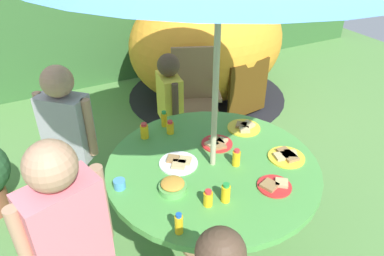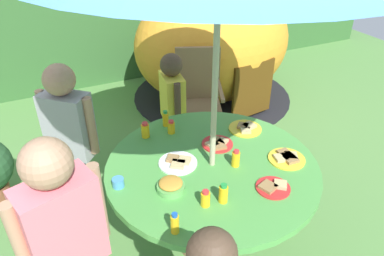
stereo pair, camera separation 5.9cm
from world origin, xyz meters
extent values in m
cube|color=#548442|center=(0.00, 0.00, -0.01)|extent=(10.00, 10.00, 0.02)
cube|color=#33602D|center=(0.00, 3.41, 0.94)|extent=(9.00, 0.70, 1.89)
cylinder|color=#93704C|center=(0.00, 0.00, 0.01)|extent=(0.48, 0.48, 0.03)
cylinder|color=#93704C|center=(0.00, 0.00, 0.34)|extent=(0.13, 0.13, 0.67)
cylinder|color=#519E47|center=(0.00, 0.00, 0.70)|extent=(1.39, 1.39, 0.04)
cylinder|color=#B7AD8C|center=(0.00, 0.00, 1.14)|extent=(0.04, 0.04, 2.29)
cylinder|color=brown|center=(0.20, 1.02, 0.21)|extent=(0.04, 0.04, 0.41)
cylinder|color=brown|center=(0.57, 0.87, 0.21)|extent=(0.04, 0.04, 0.41)
cylinder|color=brown|center=(0.37, 1.44, 0.21)|extent=(0.04, 0.04, 0.41)
cylinder|color=brown|center=(0.74, 1.29, 0.21)|extent=(0.04, 0.04, 0.41)
cube|color=brown|center=(0.47, 1.15, 0.43)|extent=(0.59, 0.62, 0.04)
cube|color=brown|center=(0.56, 1.36, 0.72)|extent=(0.42, 0.20, 0.54)
cube|color=brown|center=(0.29, 1.23, 0.65)|extent=(0.22, 0.47, 0.03)
cube|color=brown|center=(0.66, 1.08, 0.65)|extent=(0.22, 0.47, 0.03)
ellipsoid|color=orange|center=(1.14, 2.13, 0.71)|extent=(2.18, 1.83, 1.41)
cylinder|color=black|center=(1.14, 2.13, 0.01)|extent=(2.28, 2.28, 0.01)
cube|color=#4B310D|center=(1.24, 1.37, 0.39)|extent=(0.55, 0.11, 0.64)
cylinder|color=brown|center=(0.13, 1.03, 0.25)|extent=(0.07, 0.07, 0.51)
cylinder|color=brown|center=(0.11, 0.91, 0.25)|extent=(0.07, 0.07, 0.51)
cube|color=yellow|center=(0.12, 0.97, 0.72)|extent=(0.20, 0.31, 0.43)
cylinder|color=#4C3828|center=(0.14, 1.14, 0.74)|extent=(0.05, 0.05, 0.38)
cylinder|color=#4C3828|center=(0.10, 0.81, 0.74)|extent=(0.05, 0.05, 0.38)
sphere|color=#4C3828|center=(0.12, 0.97, 1.03)|extent=(0.19, 0.19, 0.19)
cylinder|color=#3F3F47|center=(-0.83, 0.77, 0.29)|extent=(0.08, 0.08, 0.58)
cylinder|color=#3F3F47|center=(-0.73, 0.68, 0.29)|extent=(0.08, 0.08, 0.58)
cube|color=#99999E|center=(-0.78, 0.72, 0.82)|extent=(0.37, 0.36, 0.49)
cylinder|color=tan|center=(-0.92, 0.85, 0.84)|extent=(0.06, 0.06, 0.44)
cylinder|color=tan|center=(-0.64, 0.60, 0.84)|extent=(0.06, 0.06, 0.44)
sphere|color=tan|center=(-0.78, 0.72, 1.17)|extent=(0.22, 0.22, 0.22)
cube|color=#EA727F|center=(-0.96, -0.29, 0.87)|extent=(0.39, 0.29, 0.52)
cylinder|color=tan|center=(-1.15, -0.34, 0.89)|extent=(0.07, 0.07, 0.46)
cylinder|color=tan|center=(-0.77, -0.23, 0.89)|extent=(0.07, 0.07, 0.46)
sphere|color=tan|center=(-0.96, -0.29, 1.24)|extent=(0.23, 0.23, 0.23)
sphere|color=#4C3828|center=(-0.47, -0.87, 1.06)|extent=(0.20, 0.20, 0.20)
cylinder|color=#66B259|center=(-0.34, -0.12, 0.74)|extent=(0.17, 0.17, 0.04)
ellipsoid|color=gold|center=(-0.34, -0.12, 0.77)|extent=(0.14, 0.14, 0.04)
cylinder|color=white|center=(-0.20, 0.10, 0.73)|extent=(0.25, 0.25, 0.01)
cube|color=tan|center=(-0.16, 0.09, 0.74)|extent=(0.11, 0.11, 0.02)
cube|color=#9E7547|center=(-0.22, 0.14, 0.74)|extent=(0.10, 0.10, 0.02)
cube|color=tan|center=(-0.21, 0.07, 0.74)|extent=(0.12, 0.12, 0.02)
cylinder|color=yellow|center=(0.42, 0.27, 0.73)|extent=(0.25, 0.25, 0.01)
cube|color=tan|center=(0.46, 0.27, 0.74)|extent=(0.10, 0.10, 0.02)
cube|color=#9E7547|center=(0.41, 0.29, 0.74)|extent=(0.11, 0.11, 0.02)
cube|color=tan|center=(0.40, 0.23, 0.74)|extent=(0.09, 0.09, 0.02)
cylinder|color=red|center=(0.14, 0.18, 0.73)|extent=(0.22, 0.22, 0.01)
cube|color=tan|center=(0.18, 0.17, 0.74)|extent=(0.09, 0.09, 0.02)
cube|color=#9E7547|center=(0.14, 0.21, 0.74)|extent=(0.07, 0.07, 0.02)
cube|color=tan|center=(0.09, 0.17, 0.74)|extent=(0.09, 0.09, 0.02)
cube|color=#9E7547|center=(0.13, 0.14, 0.74)|extent=(0.10, 0.10, 0.02)
cylinder|color=red|center=(0.22, -0.37, 0.73)|extent=(0.21, 0.21, 0.01)
cube|color=tan|center=(0.26, -0.37, 0.74)|extent=(0.10, 0.10, 0.02)
cube|color=#9E7547|center=(0.18, -0.36, 0.74)|extent=(0.11, 0.11, 0.02)
cylinder|color=yellow|center=(0.47, -0.17, 0.73)|extent=(0.24, 0.24, 0.01)
cube|color=tan|center=(0.50, -0.17, 0.74)|extent=(0.11, 0.11, 0.02)
cube|color=#9E7547|center=(0.48, -0.12, 0.74)|extent=(0.08, 0.08, 0.02)
cube|color=tan|center=(0.43, -0.16, 0.74)|extent=(0.09, 0.09, 0.02)
cube|color=#9E7547|center=(0.48, -0.20, 0.74)|extent=(0.09, 0.09, 0.02)
cylinder|color=yellow|center=(-0.44, -0.43, 0.77)|extent=(0.04, 0.04, 0.11)
cylinder|color=blue|center=(-0.44, -0.43, 0.84)|extent=(0.03, 0.03, 0.02)
cylinder|color=yellow|center=(-0.11, -0.33, 0.77)|extent=(0.05, 0.05, 0.11)
cylinder|color=green|center=(-0.11, -0.33, 0.83)|extent=(0.04, 0.04, 0.02)
cylinder|color=yellow|center=(-0.29, 0.49, 0.77)|extent=(0.06, 0.06, 0.10)
cylinder|color=red|center=(-0.29, 0.49, 0.83)|extent=(0.04, 0.04, 0.02)
cylinder|color=yellow|center=(0.13, -0.08, 0.77)|extent=(0.05, 0.05, 0.10)
cylinder|color=red|center=(0.13, -0.08, 0.83)|extent=(0.04, 0.04, 0.02)
cylinder|color=yellow|center=(-0.21, -0.32, 0.76)|extent=(0.05, 0.05, 0.09)
cylinder|color=red|center=(-0.21, -0.32, 0.82)|extent=(0.04, 0.04, 0.02)
cylinder|color=yellow|center=(-0.10, 0.58, 0.77)|extent=(0.05, 0.05, 0.11)
cylinder|color=green|center=(-0.10, 0.58, 0.84)|extent=(0.03, 0.03, 0.02)
cylinder|color=yellow|center=(-0.10, 0.46, 0.76)|extent=(0.06, 0.06, 0.09)
cylinder|color=red|center=(-0.10, 0.46, 0.81)|extent=(0.04, 0.04, 0.02)
cylinder|color=#4C99D8|center=(-0.61, 0.05, 0.75)|extent=(0.07, 0.07, 0.06)
camera|label=1|loc=(-0.98, -1.64, 2.19)|focal=34.24mm
camera|label=2|loc=(-0.93, -1.66, 2.19)|focal=34.24mm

